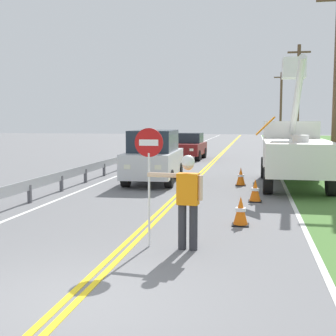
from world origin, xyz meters
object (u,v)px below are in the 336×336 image
at_px(oncoming_sedan_second, 189,146).
at_px(utility_pole_far, 281,106).
at_px(utility_pole_mid, 298,96).
at_px(traffic_cone_tail, 241,177).
at_px(oncoming_suv_nearest, 154,156).
at_px(traffic_cone_mid, 255,191).
at_px(stop_sign_paddle, 149,160).
at_px(flagger_worker, 187,196).
at_px(utility_bucket_truck, 294,149).
at_px(traffic_cone_lead, 241,211).

xyz_separation_m(oncoming_sedan_second, utility_pole_far, (7.25, 27.75, 3.51)).
bearing_deg(utility_pole_mid, traffic_cone_tail, -100.59).
bearing_deg(oncoming_suv_nearest, traffic_cone_mid, -42.83).
xyz_separation_m(oncoming_suv_nearest, oncoming_sedan_second, (-0.22, 11.23, -0.23)).
bearing_deg(traffic_cone_tail, utility_pole_far, 84.81).
xyz_separation_m(oncoming_suv_nearest, utility_pole_mid, (7.33, 20.43, 3.40)).
relative_size(utility_pole_mid, traffic_cone_tail, 12.22).
relative_size(stop_sign_paddle, utility_pole_mid, 0.27).
relative_size(flagger_worker, utility_pole_mid, 0.21).
xyz_separation_m(oncoming_sedan_second, traffic_cone_tail, (3.69, -11.49, -0.50)).
bearing_deg(oncoming_sedan_second, flagger_worker, -81.81).
height_order(flagger_worker, oncoming_suv_nearest, oncoming_suv_nearest).
bearing_deg(utility_bucket_truck, traffic_cone_mid, -109.18).
relative_size(utility_pole_far, traffic_cone_mid, 11.89).
distance_m(stop_sign_paddle, oncoming_sedan_second, 20.50).
distance_m(utility_pole_far, traffic_cone_mid, 42.99).
xyz_separation_m(traffic_cone_lead, traffic_cone_mid, (0.34, 3.27, 0.00)).
height_order(oncoming_suv_nearest, traffic_cone_mid, oncoming_suv_nearest).
height_order(stop_sign_paddle, traffic_cone_tail, stop_sign_paddle).
bearing_deg(oncoming_sedan_second, traffic_cone_mid, -74.20).
bearing_deg(utility_bucket_truck, utility_pole_far, 87.66).
height_order(stop_sign_paddle, traffic_cone_lead, stop_sign_paddle).
bearing_deg(utility_pole_far, stop_sign_paddle, -96.02).
bearing_deg(oncoming_sedan_second, stop_sign_paddle, -83.90).
distance_m(oncoming_sedan_second, traffic_cone_lead, 18.63).
relative_size(utility_pole_mid, traffic_cone_lead, 12.22).
bearing_deg(traffic_cone_tail, traffic_cone_mid, -81.12).
bearing_deg(flagger_worker, utility_pole_mid, 81.15).
distance_m(oncoming_sedan_second, traffic_cone_tail, 12.08).
xyz_separation_m(stop_sign_paddle, traffic_cone_mid, (2.05, 5.43, -1.37)).
bearing_deg(traffic_cone_mid, traffic_cone_tail, 98.88).
bearing_deg(traffic_cone_lead, oncoming_suv_nearest, 117.70).
bearing_deg(traffic_cone_mid, utility_pole_far, 85.95).
relative_size(oncoming_sedan_second, traffic_cone_tail, 5.95).
bearing_deg(oncoming_suv_nearest, traffic_cone_lead, -62.30).
distance_m(utility_bucket_truck, utility_pole_mid, 20.31).
height_order(traffic_cone_lead, traffic_cone_tail, same).
xyz_separation_m(flagger_worker, traffic_cone_lead, (0.95, 2.23, -0.71)).
height_order(utility_pole_far, traffic_cone_lead, utility_pole_far).
xyz_separation_m(oncoming_sedan_second, utility_pole_mid, (7.56, 9.20, 3.63)).
relative_size(oncoming_suv_nearest, utility_pole_mid, 0.55).
distance_m(oncoming_suv_nearest, oncoming_sedan_second, 11.23).
relative_size(oncoming_sedan_second, traffic_cone_lead, 5.95).
relative_size(flagger_worker, traffic_cone_mid, 2.61).
bearing_deg(utility_pole_far, flagger_worker, -95.11).
relative_size(oncoming_suv_nearest, oncoming_sedan_second, 1.12).
height_order(stop_sign_paddle, utility_bucket_truck, utility_bucket_truck).
bearing_deg(utility_pole_far, oncoming_sedan_second, -104.65).
distance_m(stop_sign_paddle, oncoming_suv_nearest, 9.37).
xyz_separation_m(flagger_worker, oncoming_sedan_second, (-2.94, 20.44, -0.21)).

